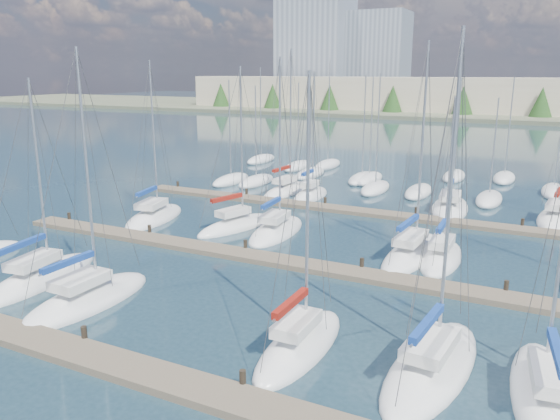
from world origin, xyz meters
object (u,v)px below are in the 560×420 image
at_px(sailboat_k, 412,253).
at_px(sailboat_q, 556,219).
at_px(sailboat_o, 311,195).
at_px(sailboat_b, 41,278).
at_px(sailboat_i, 237,225).
at_px(sailboat_h, 154,217).
at_px(sailboat_c, 88,299).
at_px(sailboat_p, 450,208).
at_px(sailboat_d, 300,345).
at_px(sailboat_n, 287,191).
at_px(sailboat_f, 545,397).
at_px(sailboat_e, 432,366).
at_px(sailboat_j, 277,231).
at_px(sailboat_l, 442,258).

relative_size(sailboat_k, sailboat_q, 1.25).
bearing_deg(sailboat_o, sailboat_b, -103.69).
xyz_separation_m(sailboat_i, sailboat_h, (-7.30, -0.76, -0.02)).
height_order(sailboat_b, sailboat_c, sailboat_c).
relative_size(sailboat_p, sailboat_q, 1.33).
xyz_separation_m(sailboat_d, sailboat_b, (-16.51, 0.58, -0.02)).
bearing_deg(sailboat_k, sailboat_p, 93.64).
bearing_deg(sailboat_n, sailboat_b, -90.60).
distance_m(sailboat_k, sailboat_b, 22.60).
bearing_deg(sailboat_f, sailboat_b, 172.59).
xyz_separation_m(sailboat_k, sailboat_f, (8.14, -13.86, -0.01)).
relative_size(sailboat_f, sailboat_e, 0.87).
relative_size(sailboat_q, sailboat_e, 0.81).
bearing_deg(sailboat_o, sailboat_c, -93.66).
bearing_deg(sailboat_j, sailboat_p, 46.84).
relative_size(sailboat_n, sailboat_b, 1.20).
bearing_deg(sailboat_e, sailboat_o, 127.86).
xyz_separation_m(sailboat_l, sailboat_h, (-22.69, -0.15, -0.00)).
height_order(sailboat_q, sailboat_h, sailboat_h).
height_order(sailboat_l, sailboat_k, sailboat_k).
bearing_deg(sailboat_h, sailboat_k, -11.16).
bearing_deg(sailboat_d, sailboat_p, 86.95).
bearing_deg(sailboat_j, sailboat_c, -106.01).
height_order(sailboat_p, sailboat_j, sailboat_p).
relative_size(sailboat_d, sailboat_k, 0.87).
height_order(sailboat_j, sailboat_b, sailboat_j).
bearing_deg(sailboat_d, sailboat_c, -177.95).
bearing_deg(sailboat_l, sailboat_o, 137.58).
bearing_deg(sailboat_e, sailboat_q, 86.55).
xyz_separation_m(sailboat_d, sailboat_f, (9.54, 0.52, -0.01)).
height_order(sailboat_d, sailboat_f, sailboat_d).
xyz_separation_m(sailboat_i, sailboat_f, (21.62, -14.35, -0.02)).
bearing_deg(sailboat_e, sailboat_l, 104.38).
height_order(sailboat_d, sailboat_b, sailboat_d).
xyz_separation_m(sailboat_k, sailboat_n, (-15.53, 13.49, 0.01)).
relative_size(sailboat_o, sailboat_k, 0.87).
distance_m(sailboat_p, sailboat_f, 28.51).
bearing_deg(sailboat_l, sailboat_n, 140.86).
distance_m(sailboat_d, sailboat_e, 5.49).
bearing_deg(sailboat_c, sailboat_o, 89.91).
bearing_deg(sailboat_j, sailboat_e, -49.73).
xyz_separation_m(sailboat_l, sailboat_k, (-1.91, 0.11, 0.01)).
bearing_deg(sailboat_d, sailboat_b, 177.92).
relative_size(sailboat_q, sailboat_f, 0.94).
distance_m(sailboat_i, sailboat_h, 7.34).
height_order(sailboat_k, sailboat_j, sailboat_k).
relative_size(sailboat_b, sailboat_f, 1.00).
bearing_deg(sailboat_q, sailboat_h, -148.72).
xyz_separation_m(sailboat_o, sailboat_b, (-5.29, -26.41, -0.02)).
height_order(sailboat_n, sailboat_h, sailboat_n).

